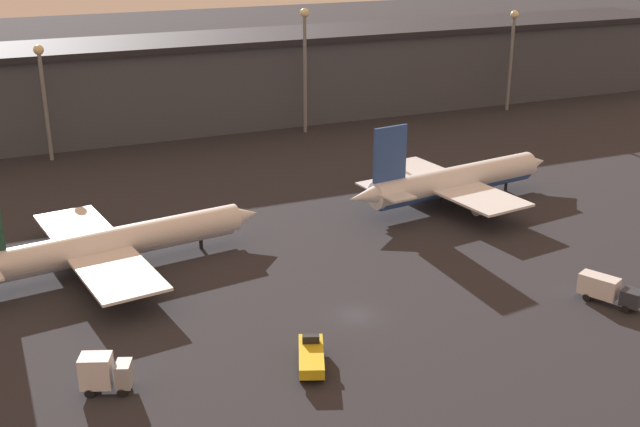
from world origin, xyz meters
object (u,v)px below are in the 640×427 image
object	(u,v)px
airplane_1	(454,181)
service_vehicle_3	(104,373)
airplane_0	(105,245)
service_vehicle_0	(311,356)
service_vehicle_2	(607,289)

from	to	relation	value
airplane_1	service_vehicle_3	world-z (taller)	airplane_1
airplane_0	service_vehicle_3	bearing A→B (deg)	-107.66
airplane_0	service_vehicle_0	world-z (taller)	airplane_0
airplane_0	service_vehicle_3	distance (m)	28.41
airplane_0	service_vehicle_2	bearing A→B (deg)	-40.34
service_vehicle_3	service_vehicle_2	bearing A→B (deg)	16.75
airplane_1	service_vehicle_0	xyz separation A→B (m)	(-38.48, -35.34, -2.37)
airplane_0	service_vehicle_0	xyz separation A→B (m)	(14.67, -31.61, -2.06)
service_vehicle_2	service_vehicle_3	distance (m)	56.05
airplane_1	service_vehicle_0	bearing A→B (deg)	-145.49
service_vehicle_2	airplane_1	bearing A→B (deg)	150.68
airplane_0	service_vehicle_3	xyz separation A→B (m)	(-4.74, -27.98, -1.23)
airplane_1	service_vehicle_2	world-z (taller)	airplane_1
service_vehicle_3	airplane_1	bearing A→B (deg)	49.90
service_vehicle_3	airplane_0	bearing A→B (deg)	101.58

